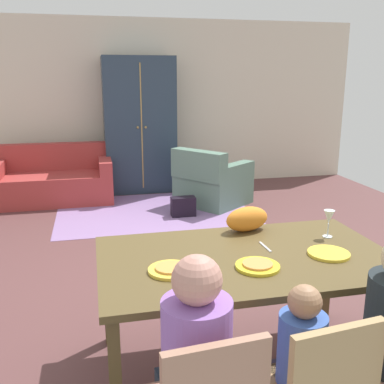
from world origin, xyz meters
The scene contains 19 objects.
ground_plane centered at (0.00, 0.45, -0.01)m, with size 7.46×6.11×0.02m, color brown.
back_wall centered at (0.00, 3.56, 1.35)m, with size 7.46×0.10×2.70m, color beige.
dining_table centered at (0.11, -1.51, 0.69)m, with size 1.76×1.04×0.76m.
plate_near_man centered at (-0.38, -1.63, 0.77)m, with size 0.25×0.25×0.02m, color yellow.
pizza_near_man centered at (-0.38, -1.63, 0.78)m, with size 0.17×0.17×0.01m, color gold.
plate_near_child centered at (0.11, -1.69, 0.77)m, with size 0.25×0.25×0.02m, color yellow.
pizza_near_child centered at (0.11, -1.69, 0.78)m, with size 0.17×0.17×0.01m, color #E29146.
plate_near_woman centered at (0.59, -1.61, 0.77)m, with size 0.25×0.25×0.02m, color yellow.
wine_glass centered at (0.74, -1.33, 0.89)m, with size 0.07×0.07×0.19m.
fork centered at (-0.16, -1.56, 0.76)m, with size 0.02×0.15×0.01m, color silver.
knife centered at (0.26, -1.41, 0.76)m, with size 0.01×0.17×0.01m, color silver.
person_man centered at (-0.38, -2.21, 0.51)m, with size 0.30×0.41×1.11m.
person_child centered at (0.10, -2.22, 0.43)m, with size 0.22×0.30×0.92m.
cat centered at (0.26, -1.09, 0.84)m, with size 0.32×0.16×0.17m, color orange.
area_rug centered at (0.02, 1.95, 0.00)m, with size 2.60×1.80×0.01m, color #8C6A9E.
couch centered at (-1.35, 2.81, 0.30)m, with size 1.69×0.86×0.82m.
armchair centered at (0.87, 2.12, 0.32)m, with size 1.20×1.20×0.82m.
armoire centered at (-0.02, 3.17, 1.05)m, with size 1.10×0.59×2.10m.
handbag centered at (0.37, 1.65, 0.13)m, with size 0.32×0.16×0.26m, color black.
Camera 1 is at (-0.76, -3.83, 1.80)m, focal length 41.26 mm.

